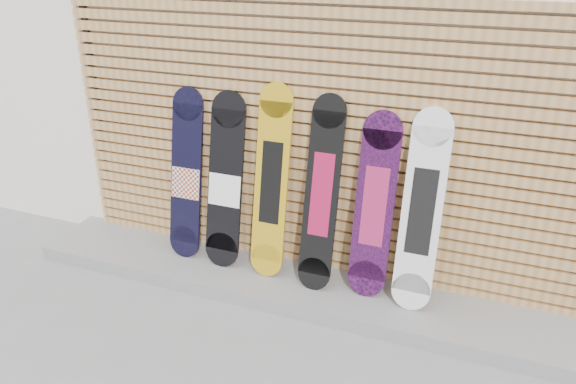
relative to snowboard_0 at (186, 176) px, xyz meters
name	(u,v)px	position (x,y,z in m)	size (l,w,h in m)	color
ground	(282,347)	(1.18, -0.79, -0.83)	(80.00, 80.00, 0.00)	gray
building	(445,24)	(1.68, 2.71, 0.97)	(12.00, 5.00, 3.60)	white
concrete_step	(296,285)	(1.03, -0.11, -0.77)	(4.60, 0.70, 0.12)	gray
slat_wall	(310,141)	(1.03, 0.18, 0.38)	(4.26, 0.08, 2.29)	#B2814A
snowboard_0	(186,176)	(0.00, 0.00, 0.00)	(0.28, 0.30, 1.44)	black
snowboard_1	(225,183)	(0.37, -0.01, 0.00)	(0.30, 0.32, 1.44)	black
snowboard_2	(271,183)	(0.78, -0.01, 0.06)	(0.27, 0.32, 1.54)	#C39614
snowboard_3	(322,195)	(1.20, -0.03, 0.04)	(0.26, 0.37, 1.50)	black
snowboard_4	(374,206)	(1.61, 0.00, 0.00)	(0.29, 0.30, 1.41)	black
snowboard_5	(422,212)	(1.96, -0.02, 0.03)	(0.29, 0.35, 1.48)	white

